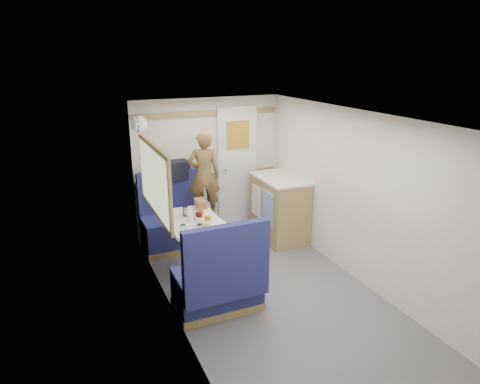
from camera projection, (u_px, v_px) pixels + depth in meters
name	position (u px, v px, depth m)	size (l,w,h in m)	color
floor	(280.00, 303.00, 4.65)	(4.50, 4.50, 0.00)	#515156
ceiling	(286.00, 119.00, 4.03)	(4.50, 4.50, 0.00)	silver
wall_back	(208.00, 166.00, 6.30)	(2.20, 0.02, 2.00)	silver
wall_left	(178.00, 235.00, 3.92)	(0.02, 4.50, 2.00)	silver
wall_right	(369.00, 203.00, 4.76)	(0.02, 4.50, 2.00)	silver
oak_trim_low	(209.00, 176.00, 6.33)	(2.15, 0.02, 0.08)	olive
oak_trim_high	(208.00, 113.00, 6.04)	(2.15, 0.02, 0.08)	olive
side_window	(154.00, 180.00, 4.73)	(0.04, 1.30, 0.72)	#9EA98F
rear_door	(237.00, 166.00, 6.45)	(0.62, 0.12, 1.86)	white
dinette_table	(193.00, 231.00, 5.10)	(0.62, 0.92, 0.72)	white
bench_far	(175.00, 226.00, 5.94)	(0.90, 0.59, 1.05)	#18194F
bench_near	(219.00, 285.00, 4.43)	(0.90, 0.59, 1.05)	#18194F
ledge	(168.00, 181.00, 5.98)	(0.90, 0.14, 0.04)	olive
dome_light	(139.00, 124.00, 5.33)	(0.20, 0.20, 0.20)	white
galley_counter	(279.00, 208.00, 6.17)	(0.57, 0.92, 0.92)	olive
person	(204.00, 175.00, 5.71)	(0.43, 0.28, 1.18)	brown
duffel_bag	(169.00, 171.00, 5.94)	(0.54, 0.26, 0.26)	black
tray	(210.00, 222.00, 4.96)	(0.23, 0.31, 0.02)	white
orange_fruit	(208.00, 218.00, 4.92)	(0.08, 0.08, 0.08)	orange
cheese_block	(207.00, 224.00, 4.83)	(0.09, 0.06, 0.03)	#E4CC83
wine_glass	(199.00, 215.00, 4.84)	(0.08, 0.08, 0.17)	white
tumbler_left	(183.00, 229.00, 4.62)	(0.07, 0.07, 0.11)	white
tumbler_mid	(185.00, 211.00, 5.15)	(0.07, 0.07, 0.11)	white
tumbler_right	(197.00, 214.00, 5.04)	(0.07, 0.07, 0.12)	white
beer_glass	(200.00, 213.00, 5.09)	(0.07, 0.07, 0.11)	#8F4714
pepper_grinder	(187.00, 211.00, 5.20)	(0.03, 0.03, 0.09)	black
salt_grinder	(188.00, 218.00, 4.98)	(0.04, 0.04, 0.09)	white
bread_loaf	(200.00, 203.00, 5.45)	(0.12, 0.22, 0.09)	olive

